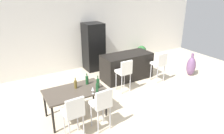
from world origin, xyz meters
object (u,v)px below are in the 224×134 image
Objects in this scene: wine_bottle_right at (87,80)px; wine_bottle_near at (98,83)px; floor_vase at (191,66)px; potted_plant at (141,51)px; bar_chair_left at (124,71)px; kitchen_island at (127,66)px; dining_chair_near at (74,111)px; wine_bottle_left at (76,84)px; wine_glass_middle at (93,89)px; wine_bottle_far at (97,88)px; bar_chair_middle at (160,63)px; dining_chair_far at (102,103)px; refrigerator at (94,47)px; dining_table at (75,93)px.

wine_bottle_near is at bearing -66.81° from wine_bottle_right.
wine_bottle_near is 4.14m from floor_vase.
floor_vase reaches higher than potted_plant.
kitchen_island is at bearing 51.69° from bar_chair_left.
dining_chair_near reaches higher than kitchen_island.
wine_bottle_left is 1.64× the size of wine_glass_middle.
dining_chair_near is 3.67× the size of wine_bottle_left.
wine_bottle_far reaches higher than floor_vase.
kitchen_island is 2.26m from potted_plant.
wine_bottle_near reaches higher than bar_chair_middle.
wine_bottle_far is at bearing -162.86° from bar_chair_middle.
dining_chair_far is 3.80m from refrigerator.
dining_chair_far is (-2.90, -1.29, 0.00)m from bar_chair_middle.
wine_bottle_far reaches higher than wine_glass_middle.
dining_table reaches higher than potted_plant.
dining_chair_far is 3.18× the size of wine_bottle_far.
wine_glass_middle is 4.95m from potted_plant.
bar_chair_middle is 2.76m from wine_bottle_near.
bar_chair_left is 0.72× the size of dining_table.
floor_vase is (4.23, 0.13, -0.49)m from wine_bottle_right.
refrigerator is (2.14, 3.49, 0.22)m from dining_chair_near.
potted_plant is at bearing 38.54° from kitchen_island.
wine_bottle_left is at bearing -147.81° from potted_plant.
refrigerator is 2.43m from potted_plant.
refrigerator is at bearing 61.01° from wine_bottle_right.
bar_chair_middle is 1.00× the size of dining_chair_near.
wine_bottle_far is at bearing -147.70° from bar_chair_left.
bar_chair_left and bar_chair_middle have the same top height.
wine_bottle_left is 3.13m from refrigerator.
wine_bottle_left is 0.16× the size of refrigerator.
kitchen_island is at bearing 26.75° from wine_bottle_left.
dining_chair_near is 0.89m from wine_bottle_far.
potted_plant is (3.86, 3.06, -0.50)m from wine_glass_middle.
wine_bottle_right is at bearing -146.28° from potted_plant.
wine_bottle_right is at bearing -118.99° from refrigerator.
wine_bottle_far is (-1.98, -1.65, 0.40)m from kitchen_island.
wine_bottle_far is (0.76, 0.43, 0.17)m from dining_chair_near.
wine_bottle_near reaches higher than dining_table.
dining_table is 1.39× the size of dining_chair_far.
bar_chair_middle is at bearing 0.00° from bar_chair_left.
bar_chair_left is 1.62m from wine_bottle_far.
kitchen_island is 0.97× the size of refrigerator.
bar_chair_left is 1.00× the size of dining_chair_near.
floor_vase is at bearing 9.02° from wine_bottle_far.
dining_table is at bearing -126.10° from wine_bottle_left.
dining_chair_near reaches higher than wine_glass_middle.
wine_glass_middle reaches higher than potted_plant.
wine_bottle_left is at bearing -153.25° from kitchen_island.
bar_chair_left is at bearing 13.36° from wine_bottle_right.
refrigerator reaches higher than dining_table.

